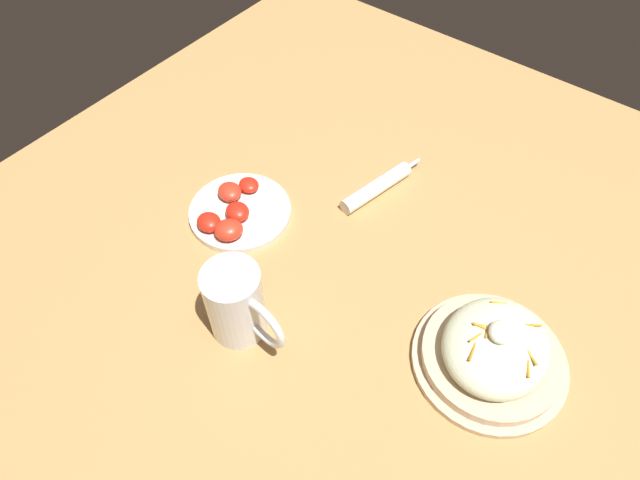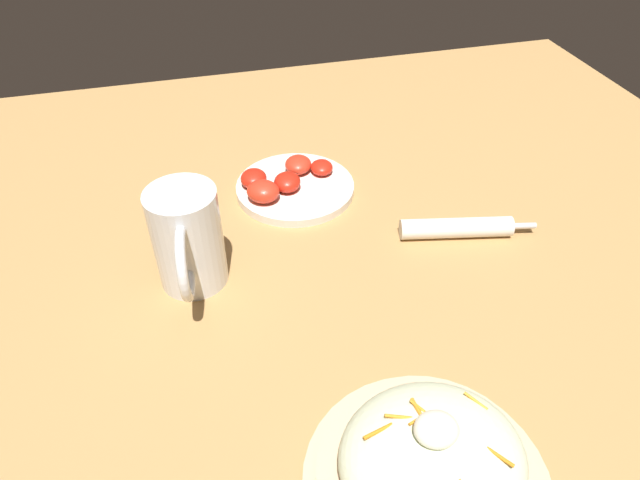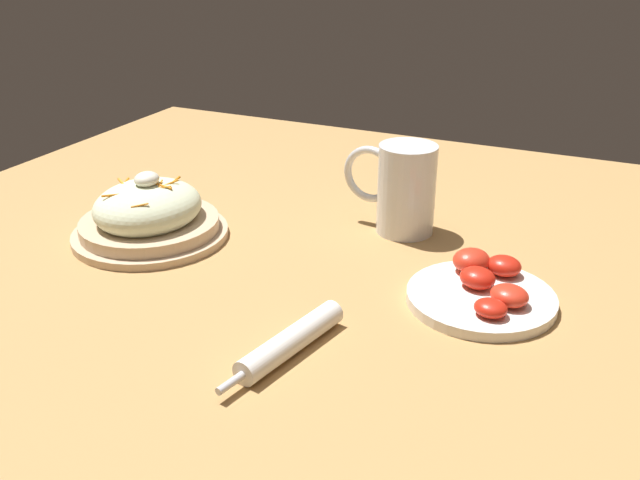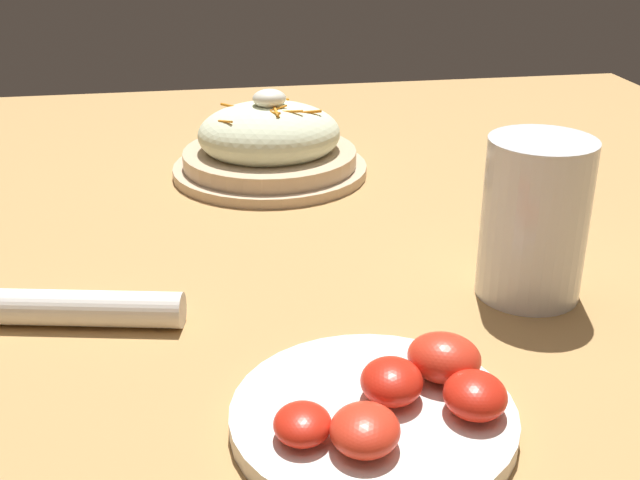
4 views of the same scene
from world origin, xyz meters
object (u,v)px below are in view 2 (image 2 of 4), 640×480
Objects in this scene: beer_mug at (189,245)px; tomato_plate at (290,185)px; napkin_roll at (457,228)px; salad_plate at (430,467)px.

beer_mug is 0.24m from tomato_plate.
beer_mug reaches higher than napkin_roll.
beer_mug is at bearing 44.69° from tomato_plate.
salad_plate reaches higher than tomato_plate.
salad_plate is at bearing 92.18° from tomato_plate.
salad_plate is 0.39m from napkin_roll.
napkin_roll is (-0.19, -0.34, -0.02)m from salad_plate.
salad_plate is 1.19× the size of napkin_roll.
salad_plate is at bearing 118.59° from beer_mug.
beer_mug is at bearing -0.72° from napkin_roll.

